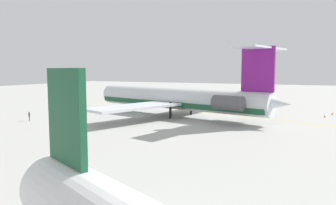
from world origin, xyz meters
TOP-DOWN VIEW (x-y plane):
  - ground at (0.00, 0.00)m, footprint 283.89×283.89m
  - main_jetliner at (1.06, 11.76)m, footprint 46.86×41.94m
  - ground_crew_near_nose at (13.00, -17.94)m, footprint 0.38×0.27m
  - ground_crew_near_tail at (25.58, 29.01)m, footprint 0.39×0.28m
  - ground_crew_portside at (16.63, -17.25)m, footprint 0.38×0.26m
  - safety_cone_nose at (-28.02, -4.31)m, footprint 0.40×0.40m
  - safety_cone_wingtip at (-26.47, 0.71)m, footprint 0.40×0.40m
  - taxiway_centreline at (2.35, 2.12)m, footprint 94.09×30.12m

SIDE VIEW (x-z plane):
  - ground at x=0.00m, z-range 0.00..0.00m
  - taxiway_centreline at x=2.35m, z-range 0.00..0.01m
  - safety_cone_nose at x=-28.02m, z-range 0.00..0.55m
  - safety_cone_wingtip at x=-26.47m, z-range 0.00..0.55m
  - ground_crew_portside at x=16.63m, z-range 0.22..1.86m
  - ground_crew_near_nose at x=13.00m, z-range 0.22..1.90m
  - ground_crew_near_tail at x=25.58m, z-range 0.24..2.01m
  - main_jetliner at x=1.06m, z-range -3.15..10.70m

